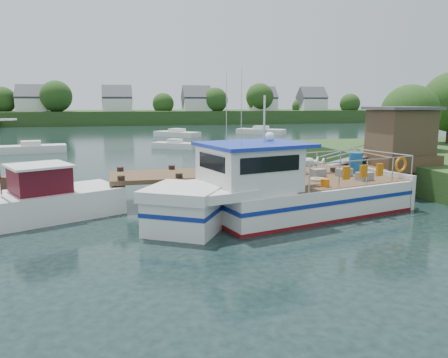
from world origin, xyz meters
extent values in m
plane|color=black|center=(0.00, 0.00, 0.00)|extent=(160.00, 160.00, 0.00)
cylinder|color=#332114|center=(14.00, 6.00, 1.52)|extent=(0.50, 0.50, 3.05)
sphere|color=#244518|center=(14.00, 6.00, 3.96)|extent=(3.90, 3.90, 3.90)
cube|color=#28461C|center=(0.00, 84.00, 1.40)|extent=(140.00, 24.00, 3.00)
cylinder|color=#332114|center=(-28.00, 79.00, 2.10)|extent=(0.60, 0.60, 4.20)
sphere|color=#244518|center=(-28.00, 79.00, 5.21)|extent=(5.54, 5.54, 5.54)
cylinder|color=#332114|center=(-17.00, 75.00, 2.40)|extent=(0.60, 0.60, 4.80)
sphere|color=#244518|center=(-17.00, 75.00, 5.95)|extent=(6.34, 6.34, 6.34)
cylinder|color=#332114|center=(-6.00, 77.00, 1.50)|extent=(0.60, 0.60, 3.00)
sphere|color=#244518|center=(-6.00, 77.00, 3.72)|extent=(3.96, 3.96, 3.96)
cylinder|color=#332114|center=(5.00, 79.00, 1.80)|extent=(0.60, 0.60, 3.60)
sphere|color=#244518|center=(5.00, 79.00, 4.46)|extent=(4.75, 4.75, 4.75)
cylinder|color=#332114|center=(16.00, 75.00, 2.10)|extent=(0.60, 0.60, 4.20)
sphere|color=#244518|center=(16.00, 75.00, 5.21)|extent=(5.54, 5.54, 5.54)
cylinder|color=#332114|center=(27.00, 77.00, 2.40)|extent=(0.60, 0.60, 4.80)
sphere|color=#244518|center=(27.00, 77.00, 5.95)|extent=(6.34, 6.34, 6.34)
cylinder|color=#332114|center=(38.00, 79.00, 1.50)|extent=(0.60, 0.60, 3.00)
sphere|color=#244518|center=(38.00, 79.00, 3.72)|extent=(3.96, 3.96, 3.96)
cylinder|color=#332114|center=(49.00, 75.00, 1.80)|extent=(0.60, 0.60, 3.60)
sphere|color=#244518|center=(49.00, 75.00, 4.46)|extent=(4.75, 4.75, 4.75)
cube|color=silver|center=(-22.00, 78.00, 4.00)|extent=(6.00, 5.00, 3.00)
cube|color=#47474C|center=(-22.00, 78.00, 5.90)|extent=(6.20, 5.09, 5.09)
cube|color=silver|center=(-5.00, 77.00, 4.00)|extent=(6.00, 5.00, 3.00)
cube|color=#47474C|center=(-5.00, 77.00, 5.90)|extent=(6.20, 5.09, 5.09)
cube|color=silver|center=(12.00, 76.00, 4.00)|extent=(6.00, 5.00, 3.00)
cube|color=#47474C|center=(12.00, 76.00, 5.90)|extent=(6.20, 5.09, 5.09)
cube|color=silver|center=(28.00, 78.00, 4.00)|extent=(6.00, 5.00, 3.00)
cube|color=#47474C|center=(28.00, 78.00, 5.90)|extent=(6.20, 5.09, 5.09)
cube|color=silver|center=(40.00, 77.00, 4.00)|extent=(6.00, 5.00, 3.00)
cube|color=#47474C|center=(40.00, 77.00, 5.90)|extent=(6.20, 5.09, 5.09)
cube|color=#4F3A25|center=(2.00, 0.00, 1.30)|extent=(16.00, 3.00, 0.20)
cylinder|color=black|center=(-5.50, -1.30, 0.65)|extent=(0.32, 0.32, 1.90)
cylinder|color=black|center=(-5.50, 1.30, 0.65)|extent=(0.32, 0.32, 1.90)
cylinder|color=black|center=(-3.00, -1.30, 0.65)|extent=(0.32, 0.32, 1.90)
cylinder|color=black|center=(-3.00, 1.30, 0.65)|extent=(0.32, 0.32, 1.90)
cylinder|color=black|center=(-0.50, -1.30, 0.65)|extent=(0.32, 0.32, 1.90)
cylinder|color=black|center=(-0.50, 1.30, 0.65)|extent=(0.32, 0.32, 1.90)
cylinder|color=black|center=(2.00, -1.30, 0.65)|extent=(0.32, 0.32, 1.90)
cylinder|color=black|center=(2.00, 1.30, 0.65)|extent=(0.32, 0.32, 1.90)
cylinder|color=black|center=(4.50, -1.30, 0.65)|extent=(0.32, 0.32, 1.90)
cylinder|color=black|center=(4.50, 1.30, 0.65)|extent=(0.32, 0.32, 1.90)
cylinder|color=black|center=(7.00, -1.30, 0.65)|extent=(0.32, 0.32, 1.90)
cylinder|color=black|center=(7.00, 1.30, 0.65)|extent=(0.32, 0.32, 1.90)
cylinder|color=black|center=(9.50, -1.30, 0.65)|extent=(0.32, 0.32, 1.90)
cylinder|color=black|center=(9.50, 1.30, 0.65)|extent=(0.32, 0.32, 1.90)
cube|color=#4F3A25|center=(9.00, 0.00, 1.70)|extent=(3.20, 3.00, 0.60)
cube|color=#473727|center=(9.00, 0.00, 3.10)|extent=(2.60, 2.60, 2.40)
cube|color=#47474C|center=(9.00, 0.00, 4.40)|extent=(3.00, 3.00, 0.15)
cube|color=#A5A8AD|center=(6.70, 0.90, 1.65)|extent=(3.34, 0.90, 0.79)
cylinder|color=silver|center=(6.70, 0.50, 2.15)|extent=(3.34, 0.05, 0.76)
cylinder|color=silver|center=(6.70, 1.30, 2.15)|extent=(3.34, 0.05, 0.76)
cube|color=slate|center=(1.00, -1.00, 1.56)|extent=(0.60, 0.40, 0.30)
cube|color=slate|center=(2.00, -0.80, 1.56)|extent=(0.60, 0.40, 0.30)
cylinder|color=#D2690C|center=(3.00, -1.10, 1.55)|extent=(0.30, 0.30, 0.28)
cylinder|color=navy|center=(0.20, 0.90, 1.84)|extent=(0.56, 0.56, 0.85)
cube|color=silver|center=(2.20, -3.48, 0.66)|extent=(9.14, 5.39, 1.31)
cube|color=silver|center=(-3.33, -4.86, 0.66)|extent=(3.33, 3.33, 1.31)
cube|color=silver|center=(-3.33, -4.86, 1.48)|extent=(3.61, 3.67, 0.40)
cube|color=silver|center=(-2.23, -4.59, 1.45)|extent=(3.00, 3.71, 0.34)
cube|color=navy|center=(2.20, -3.48, 0.82)|extent=(9.26, 5.47, 0.16)
cube|color=navy|center=(-3.33, -4.86, 0.82)|extent=(3.38, 3.38, 0.16)
cube|color=maroon|center=(2.20, -3.48, 0.06)|extent=(9.25, 5.44, 0.16)
cube|color=#4F3A25|center=(3.53, -3.15, 1.32)|extent=(6.73, 4.48, 0.05)
cube|color=silver|center=(6.52, -2.40, 0.77)|extent=(1.05, 3.38, 1.54)
cube|color=silver|center=(-0.68, -4.20, 2.17)|extent=(3.82, 3.65, 1.71)
cube|color=black|center=(-0.31, -5.65, 2.51)|extent=(2.45, 0.65, 0.57)
cube|color=black|center=(-1.04, -2.75, 2.51)|extent=(2.45, 0.65, 0.57)
cube|color=black|center=(-2.24, -4.59, 2.51)|extent=(0.54, 2.00, 0.57)
cube|color=#1A30A1|center=(-0.45, -4.15, 3.08)|extent=(4.57, 4.15, 0.14)
cylinder|color=silver|center=(-0.01, -4.03, 4.05)|extent=(0.11, 0.11, 1.83)
cylinder|color=silver|center=(-1.20, -4.92, 4.51)|extent=(0.03, 0.03, 2.74)
cylinder|color=silver|center=(-1.48, -3.81, 4.51)|extent=(0.03, 0.03, 2.74)
sphere|color=silver|center=(0.43, -3.45, 3.31)|extent=(0.50, 0.50, 0.41)
cylinder|color=silver|center=(4.08, -4.64, 2.40)|extent=(5.55, 1.43, 0.05)
cylinder|color=silver|center=(3.32, -1.58, 2.40)|extent=(5.55, 1.43, 0.05)
cylinder|color=silver|center=(6.50, -2.41, 2.40)|extent=(0.81, 3.06, 0.05)
cylinder|color=silver|center=(1.37, -5.31, 1.85)|extent=(0.06, 0.06, 1.08)
cylinder|color=silver|center=(0.60, -2.26, 1.85)|extent=(0.06, 0.06, 1.08)
cylinder|color=silver|center=(2.81, -4.96, 1.85)|extent=(0.06, 0.06, 1.08)
cylinder|color=silver|center=(2.04, -1.90, 1.85)|extent=(0.06, 0.06, 1.08)
cylinder|color=silver|center=(4.25, -4.60, 1.85)|extent=(0.06, 0.06, 1.08)
cylinder|color=silver|center=(3.48, -1.54, 1.85)|extent=(0.06, 0.06, 1.08)
cylinder|color=silver|center=(5.69, -4.24, 1.85)|extent=(0.06, 0.06, 1.08)
cylinder|color=silver|center=(4.92, -1.18, 1.85)|extent=(0.06, 0.06, 1.08)
cylinder|color=silver|center=(6.85, -3.95, 1.85)|extent=(0.06, 0.06, 1.08)
cylinder|color=silver|center=(6.09, -0.89, 1.85)|extent=(0.06, 0.06, 1.08)
cube|color=slate|center=(4.81, -3.54, 1.52)|extent=(0.78, 0.61, 0.37)
cube|color=slate|center=(4.50, -2.32, 1.52)|extent=(0.78, 0.61, 0.37)
cube|color=slate|center=(3.28, -2.15, 1.52)|extent=(0.71, 0.57, 0.37)
cylinder|color=navy|center=(5.50, -1.60, 1.83)|extent=(0.77, 0.77, 1.00)
cylinder|color=#D2690C|center=(2.45, -4.48, 1.50)|extent=(0.42, 0.42, 0.34)
torus|color=#BFB28C|center=(2.81, -3.09, 1.39)|extent=(0.77, 0.77, 0.14)
torus|color=#D2690C|center=(6.77, -3.28, 1.94)|extent=(0.71, 0.28, 0.71)
cube|color=#D2690C|center=(3.14, -4.89, 1.94)|extent=(0.34, 0.19, 0.51)
cube|color=#D2690C|center=(4.03, -4.67, 1.94)|extent=(0.34, 0.19, 0.51)
cube|color=#D2690C|center=(4.92, -4.45, 1.94)|extent=(0.34, 0.19, 0.51)
imported|color=silver|center=(1.62, -3.98, 2.32)|extent=(0.64, 0.82, 2.01)
cube|color=silver|center=(-9.21, -1.88, 0.56)|extent=(7.79, 5.53, 1.13)
cube|color=#480C14|center=(-8.70, -1.64, 1.63)|extent=(2.69, 2.69, 1.07)
cube|color=silver|center=(-8.70, -1.64, 2.20)|extent=(2.99, 2.99, 0.09)
cube|color=#4F3A25|center=(-10.10, 6.30, 0.37)|extent=(3.62, 3.99, 0.74)
cube|color=silver|center=(-10.10, 6.30, 0.94)|extent=(1.47, 1.49, 0.48)
cube|color=silver|center=(15.67, 42.50, 0.39)|extent=(7.15, 6.46, 0.78)
cube|color=silver|center=(15.67, 42.50, 0.98)|extent=(2.66, 2.62, 0.50)
cube|color=silver|center=(-13.43, 23.95, 0.36)|extent=(6.43, 3.02, 0.72)
cube|color=silver|center=(-13.43, 23.95, 0.91)|extent=(1.94, 1.73, 0.46)
cube|color=silver|center=(0.22, 24.36, 0.32)|extent=(4.68, 3.96, 0.65)
cube|color=silver|center=(0.22, 24.36, 0.81)|extent=(1.70, 1.65, 0.42)
cube|color=silver|center=(21.61, 15.35, 0.36)|extent=(7.31, 2.59, 0.73)
cube|color=silver|center=(21.61, 15.35, 0.91)|extent=(2.06, 1.78, 0.47)
cube|color=silver|center=(2.64, 40.25, 0.36)|extent=(6.23, 6.50, 0.72)
cube|color=silver|center=(2.64, 40.25, 0.91)|extent=(2.46, 2.48, 0.47)
camera|label=1|loc=(-5.66, -20.24, 4.68)|focal=35.00mm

